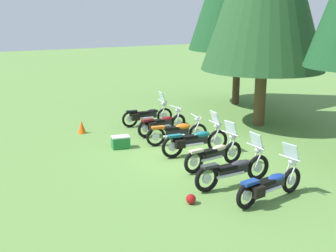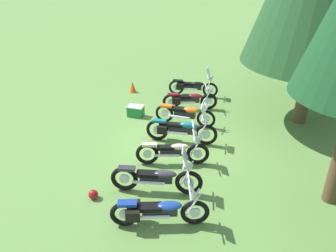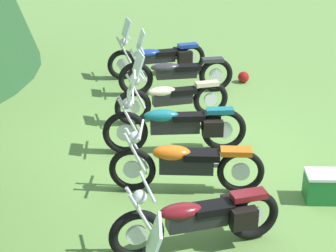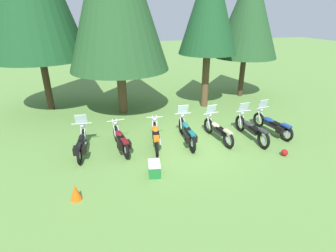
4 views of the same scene
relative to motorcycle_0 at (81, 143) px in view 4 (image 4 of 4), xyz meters
name	(u,v)px [view 4 (image 4 of 4)]	position (x,y,z in m)	size (l,w,h in m)	color
ground_plane	(187,144)	(4.03, -0.31, -0.44)	(80.00, 80.00, 0.00)	#608C42
motorcycle_0	(81,143)	(0.00, 0.00, 0.00)	(0.76, 2.15, 1.34)	black
motorcycle_1	(121,140)	(1.44, -0.06, -0.02)	(0.77, 2.17, 0.99)	black
motorcycle_2	(156,135)	(2.79, -0.10, 0.01)	(0.71, 2.22, 0.99)	black
motorcycle_3	(187,132)	(4.06, -0.17, 0.04)	(0.69, 2.37, 1.38)	black
motorcycle_4	(218,130)	(5.36, -0.26, 0.00)	(0.72, 2.18, 1.35)	black
motorcycle_5	(251,129)	(6.73, -0.55, 0.01)	(0.72, 2.42, 1.37)	black
motorcycle_6	(273,124)	(7.92, -0.35, 0.00)	(0.80, 2.28, 1.35)	black
pine_tree_2	(210,4)	(6.52, 3.88, 4.80)	(3.00, 3.00, 7.68)	brown
pine_tree_3	(249,12)	(9.51, 5.14, 4.46)	(3.68, 3.68, 7.44)	#42301E
picnic_cooler	(154,169)	(2.29, -2.04, -0.23)	(0.48, 0.65, 0.42)	#1E7233
traffic_cone	(76,192)	(-0.12, -2.67, -0.20)	(0.32, 0.32, 0.48)	#EA590F
dropped_helmet	(285,153)	(7.19, -2.15, -0.32)	(0.25, 0.25, 0.25)	maroon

